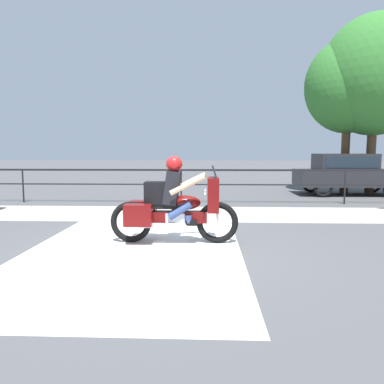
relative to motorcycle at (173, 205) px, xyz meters
The scene contains 8 objects.
ground_plane 0.76m from the motorcycle, 126.34° to the right, with size 120.00×120.00×0.00m, color #4C4C4F.
sidewalk_band 3.20m from the motorcycle, 93.69° to the left, with size 44.00×2.40×0.01m, color #A8A59E.
crosswalk_band 1.02m from the motorcycle, 141.33° to the right, with size 3.53×6.00×0.01m, color silver.
fence_railing 5.15m from the motorcycle, 92.24° to the left, with size 36.00×0.05×1.08m.
motorcycle is the anchor object (origin of this frame).
parked_car 9.66m from the motorcycle, 52.44° to the left, with size 3.93×1.74×1.55m.
tree_behind_sign 10.77m from the motorcycle, 54.08° to the left, with size 3.25×3.25×5.90m.
tree_behind_car 11.20m from the motorcycle, 49.41° to the left, with size 4.05×4.05×6.69m.
Camera 1 is at (0.82, -6.32, 1.65)m, focal length 35.00 mm.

